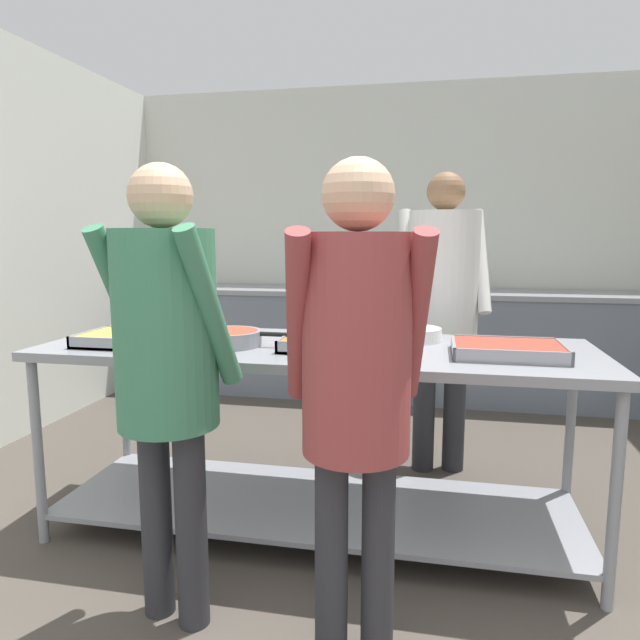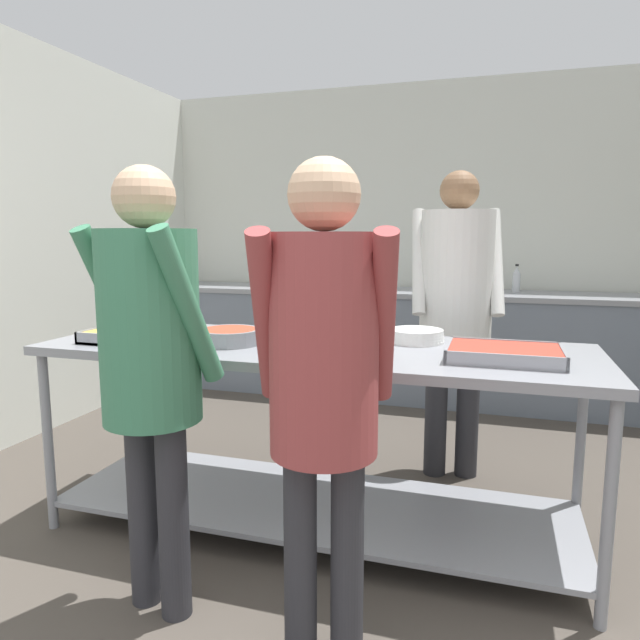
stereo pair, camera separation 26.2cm
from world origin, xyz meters
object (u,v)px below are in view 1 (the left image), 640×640
serving_tray_vegetables (327,344)px  guest_serving_right (356,365)px  sauce_pan (230,337)px  water_bottle (485,278)px  plate_stack (414,334)px  guest_serving_left (167,349)px  cook_behind_counter (443,292)px  serving_tray_roast (129,339)px  serving_tray_greens (507,350)px

serving_tray_vegetables → guest_serving_right: size_ratio=0.25×
sauce_pan → water_bottle: water_bottle is taller
plate_stack → guest_serving_left: size_ratio=0.16×
serving_tray_vegetables → cook_behind_counter: (0.49, 0.91, 0.15)m
plate_stack → serving_tray_roast: bearing=-164.2°
plate_stack → guest_serving_right: (-0.13, -1.02, 0.08)m
serving_tray_greens → plate_stack: bearing=144.2°
serving_tray_greens → cook_behind_counter: 0.93m
sauce_pan → water_bottle: size_ratio=1.91×
guest_serving_right → water_bottle: bearing=79.1°
guest_serving_left → guest_serving_right: (0.66, -0.10, -0.00)m
sauce_pan → cook_behind_counter: (0.93, 0.90, 0.13)m
serving_tray_roast → plate_stack: plate_stack is taller
serving_tray_greens → guest_serving_right: (-0.52, -0.74, 0.08)m
cook_behind_counter → serving_tray_roast: bearing=-145.3°
water_bottle → serving_tray_vegetables: bearing=-108.6°
guest_serving_right → water_bottle: (0.62, 3.25, 0.03)m
serving_tray_roast → guest_serving_left: bearing=-50.5°
sauce_pan → plate_stack: bearing=20.1°
serving_tray_roast → serving_tray_greens: size_ratio=0.93×
plate_stack → serving_tray_greens: size_ratio=0.58×
guest_serving_left → water_bottle: 3.40m
cook_behind_counter → serving_tray_vegetables: bearing=-118.3°
serving_tray_greens → water_bottle: water_bottle is taller
guest_serving_right → cook_behind_counter: size_ratio=0.93×
guest_serving_left → cook_behind_counter: size_ratio=0.93×
guest_serving_left → water_bottle: size_ratio=7.09×
serving_tray_roast → sauce_pan: size_ratio=0.96×
sauce_pan → guest_serving_right: size_ratio=0.27×
serving_tray_vegetables → serving_tray_greens: 0.74m
sauce_pan → plate_stack: 0.85m
sauce_pan → serving_tray_vegetables: (0.44, -0.01, -0.01)m
serving_tray_roast → sauce_pan: sauce_pan is taller
cook_behind_counter → water_bottle: (0.36, 1.62, -0.04)m
serving_tray_roast → water_bottle: water_bottle is taller
serving_tray_vegetables → sauce_pan: bearing=178.6°
serving_tray_roast → serving_tray_greens: 1.64m
sauce_pan → guest_serving_left: size_ratio=0.27×
serving_tray_roast → water_bottle: 3.12m
guest_serving_right → water_bottle: size_ratio=7.04×
sauce_pan → serving_tray_vegetables: bearing=-1.4°
guest_serving_right → serving_tray_greens: bearing=55.2°
plate_stack → water_bottle: size_ratio=1.15×
sauce_pan → guest_serving_right: (0.67, -0.73, 0.07)m
serving_tray_greens → serving_tray_roast: bearing=-177.3°
serving_tray_roast → water_bottle: bearing=55.9°
serving_tray_greens → water_bottle: (0.11, 2.51, 0.11)m
serving_tray_roast → plate_stack: 1.31m
serving_tray_roast → sauce_pan: (0.46, 0.06, 0.01)m
serving_tray_roast → serving_tray_vegetables: (0.90, 0.05, -0.00)m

